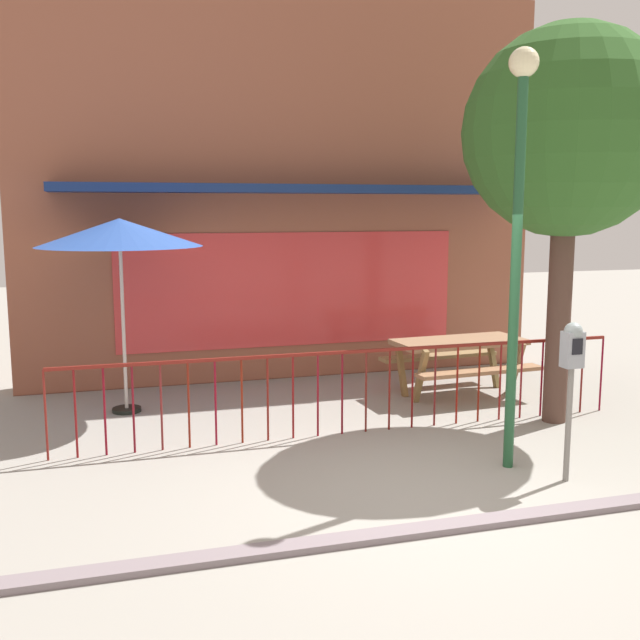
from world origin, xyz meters
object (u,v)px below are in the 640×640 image
Objects in this scene: picnic_table_left at (459,351)px; street_tree at (568,134)px; patio_umbrella at (120,234)px; parking_meter_near at (572,360)px; street_lamp at (518,201)px.

street_tree is (0.53, -1.50, 2.78)m from picnic_table_left.
patio_umbrella is 5.43m from street_tree.
street_tree is (1.05, 1.75, 2.22)m from parking_meter_near.
parking_meter_near is 0.38× the size of street_lamp.
street_lamp is (-0.85, -2.75, 2.01)m from picnic_table_left.
parking_meter_near is at bearing -43.07° from patio_umbrella.
parking_meter_near is 1.57m from street_lamp.
street_lamp is at bearing -107.10° from picnic_table_left.
picnic_table_left is 4.74m from patio_umbrella.
street_lamp is at bearing -137.56° from street_tree.
street_tree is at bearing 59.13° from parking_meter_near.
patio_umbrella is 0.53× the size of street_tree.
picnic_table_left is 0.78× the size of patio_umbrella.
parking_meter_near reaches higher than picnic_table_left.
picnic_table_left is at bearing -5.23° from patio_umbrella.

